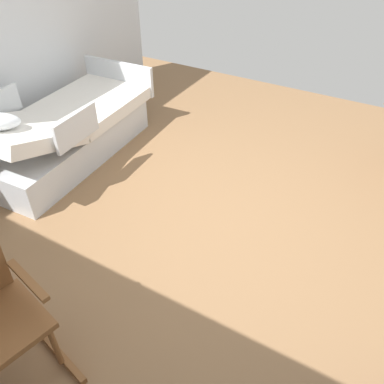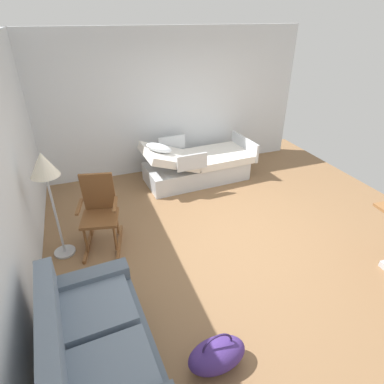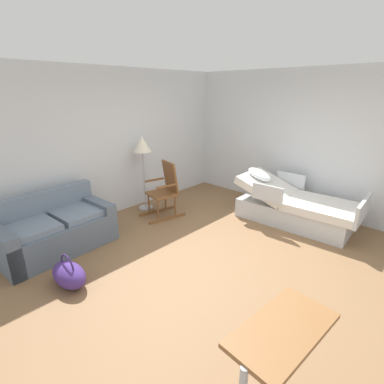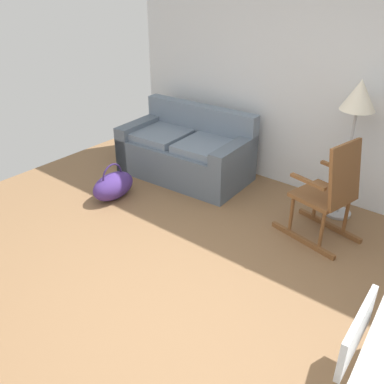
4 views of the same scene
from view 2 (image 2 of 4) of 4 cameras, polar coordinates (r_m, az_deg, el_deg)
The scene contains 8 objects.
ground_plane at distance 4.80m, azimuth 6.25°, elevation -7.61°, with size 6.43×6.43×0.00m, color olive.
back_wall at distance 3.80m, azimuth -30.51°, elevation 1.49°, with size 5.34×0.10×2.70m, color silver.
side_wall at distance 6.46m, azimuth -3.59°, elevation 15.70°, with size 0.10×5.32×2.70m, color silver.
hospital_bed at distance 6.18m, azimuth 0.76°, elevation 4.74°, with size 1.10×2.17×0.92m.
couch at distance 3.18m, azimuth -16.43°, elevation -26.12°, with size 1.65×0.95×0.85m.
rocking_chair at distance 4.52m, azimuth -16.19°, elevation -3.48°, with size 0.84×0.63×1.05m.
floor_lamp at distance 4.16m, azimuth -24.87°, elevation 3.25°, with size 0.34×0.34×1.48m.
duffel_bag at distance 3.26m, azimuth 4.49°, elevation -27.10°, with size 0.35×0.58×0.43m.
Camera 2 is at (-3.39, 1.80, 2.87)m, focal length 29.74 mm.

